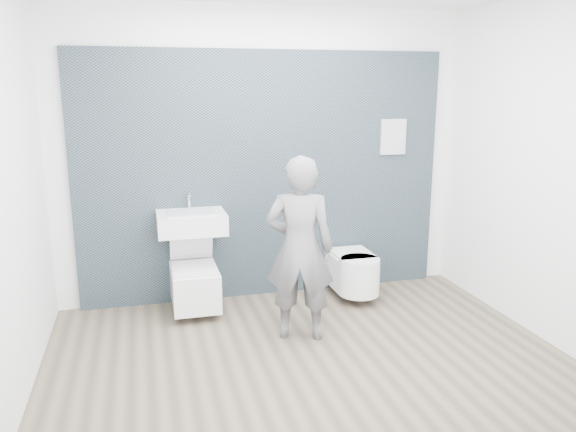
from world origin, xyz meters
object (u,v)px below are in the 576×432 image
object	(u,v)px
washbasin	(191,222)
visitor	(300,249)
toilet_square	(195,284)
toilet_rounded	(354,272)

from	to	relation	value
washbasin	visitor	bearing A→B (deg)	-45.59
visitor	washbasin	bearing A→B (deg)	-27.18
washbasin	visitor	world-z (taller)	visitor
washbasin	toilet_square	bearing A→B (deg)	-90.00
washbasin	toilet_square	distance (m)	0.58
washbasin	toilet_rounded	size ratio (longest dim) A/B	0.92
washbasin	toilet_rounded	distance (m)	1.67
visitor	toilet_rounded	bearing A→B (deg)	-119.00
toilet_square	toilet_rounded	bearing A→B (deg)	-1.46
toilet_square	toilet_rounded	world-z (taller)	toilet_square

